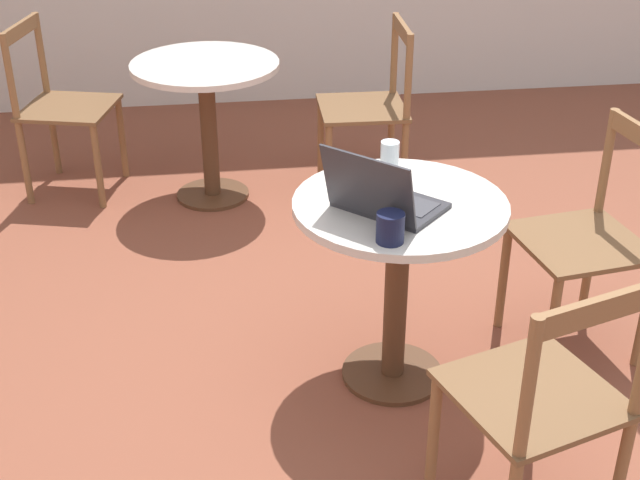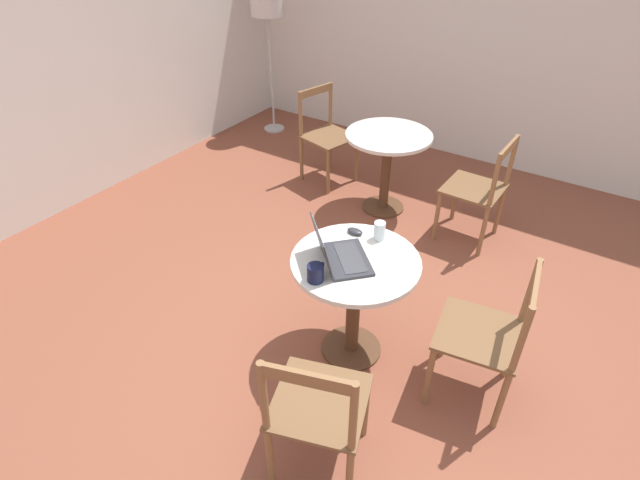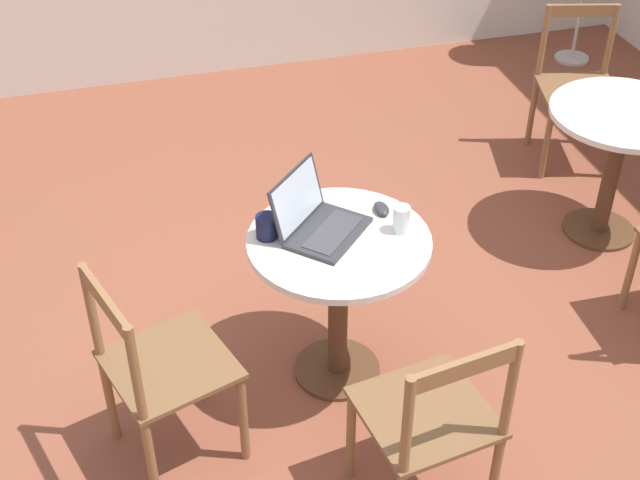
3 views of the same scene
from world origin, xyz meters
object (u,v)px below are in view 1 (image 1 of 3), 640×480
(chair_mid_back, at_px, (61,108))
(mug, at_px, (390,227))
(chair_near_left, at_px, (542,404))
(mouse, at_px, (351,173))
(chair_mid_front, at_px, (370,108))
(chair_near_front, at_px, (590,241))
(laptop, at_px, (384,198))
(cafe_table_near, at_px, (398,246))
(cafe_table_mid, at_px, (207,95))
(drinking_glass, at_px, (390,157))

(chair_mid_back, height_order, mug, chair_mid_back)
(chair_near_left, distance_m, mouse, 1.11)
(chair_near_left, bearing_deg, chair_mid_front, 1.11)
(chair_near_front, relative_size, mug, 7.02)
(chair_near_front, bearing_deg, chair_near_left, 150.09)
(chair_near_front, bearing_deg, laptop, 102.20)
(chair_near_front, bearing_deg, mug, 114.10)
(cafe_table_near, xyz_separation_m, mug, (-0.27, 0.09, 0.22))
(mug, bearing_deg, cafe_table_mid, 15.57)
(cafe_table_mid, xyz_separation_m, chair_near_left, (-2.44, -0.88, -0.10))
(mug, bearing_deg, chair_mid_front, -8.94)
(mug, height_order, drinking_glass, drinking_glass)
(chair_mid_back, distance_m, drinking_glass, 2.15)
(chair_mid_front, height_order, mouse, chair_mid_front)
(cafe_table_mid, relative_size, chair_near_front, 0.82)
(drinking_glass, bearing_deg, mouse, 102.35)
(cafe_table_near, distance_m, drinking_glass, 0.34)
(mouse, bearing_deg, chair_mid_front, -13.57)
(mouse, relative_size, mug, 0.78)
(cafe_table_near, xyz_separation_m, chair_mid_front, (1.63, -0.21, -0.10))
(cafe_table_mid, relative_size, laptop, 1.66)
(laptop, bearing_deg, mug, 174.52)
(cafe_table_near, relative_size, chair_near_left, 0.82)
(chair_near_left, xyz_separation_m, mug, (0.51, 0.35, 0.32))
(cafe_table_mid, height_order, laptop, laptop)
(chair_mid_front, bearing_deg, drinking_glass, 172.00)
(chair_near_left, relative_size, drinking_glass, 7.85)
(chair_mid_back, bearing_deg, mouse, -142.56)
(cafe_table_near, distance_m, mug, 0.36)
(drinking_glass, bearing_deg, mug, 168.60)
(chair_near_front, distance_m, laptop, 0.92)
(cafe_table_mid, xyz_separation_m, chair_mid_back, (0.19, 0.75, -0.10))
(cafe_table_mid, xyz_separation_m, drinking_glass, (-1.40, -0.64, 0.23))
(chair_mid_back, bearing_deg, chair_near_left, -148.10)
(chair_mid_front, bearing_deg, cafe_table_mid, 88.29)
(mug, bearing_deg, mouse, 4.82)
(mouse, bearing_deg, mug, -175.18)
(chair_near_front, distance_m, drinking_glass, 0.83)
(chair_near_left, height_order, laptop, laptop)
(chair_mid_back, xyz_separation_m, drinking_glass, (-1.60, -1.40, 0.33))
(cafe_table_mid, height_order, mug, mug)
(chair_near_left, distance_m, drinking_glass, 1.11)
(cafe_table_near, height_order, drinking_glass, drinking_glass)
(mouse, xyz_separation_m, drinking_glass, (0.03, -0.15, 0.04))
(chair_near_front, height_order, laptop, laptop)
(chair_near_front, xyz_separation_m, chair_mid_back, (1.74, 2.15, 0.00))
(chair_mid_front, bearing_deg, mug, 171.06)
(chair_near_left, xyz_separation_m, chair_near_front, (0.89, -0.51, 0.00))
(laptop, xyz_separation_m, mouse, (0.29, 0.06, -0.03))
(chair_mid_back, distance_m, chair_mid_front, 1.60)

